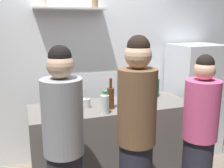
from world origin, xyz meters
TOP-DOWN VIEW (x-y plane):
  - back_wall_assembly at (-0.00, 1.25)m, footprint 4.80×0.32m
  - refrigerator at (1.56, 0.85)m, footprint 0.66×0.65m
  - counter at (0.17, 0.51)m, footprint 1.87×0.67m
  - baking_pan at (0.48, 0.47)m, footprint 0.34×0.24m
  - utensil_holder at (-0.14, 0.52)m, footprint 0.09×0.09m
  - wine_bottle_amber_glass at (0.11, 0.40)m, footprint 0.08×0.08m
  - wine_bottle_green_glass at (0.82, 0.66)m, footprint 0.07×0.07m
  - water_bottle_plastic at (-0.00, 0.26)m, footprint 0.09×0.09m
  - person_brown_jacket at (0.12, -0.28)m, footprint 0.34×0.34m
  - person_grey_hoodie at (-0.50, -0.19)m, footprint 0.34×0.34m
  - person_pink_top at (0.83, -0.23)m, footprint 0.34×0.34m

SIDE VIEW (x-z plane):
  - counter at x=0.17m, z-range 0.00..0.94m
  - person_pink_top at x=0.83m, z-range -0.01..1.57m
  - refrigerator at x=1.56m, z-range 0.00..1.58m
  - person_grey_hoodie at x=-0.50m, z-range -0.01..1.70m
  - person_brown_jacket at x=0.12m, z-range 0.00..1.78m
  - baking_pan at x=0.48m, z-range 0.94..0.99m
  - utensil_holder at x=-0.14m, z-range 0.88..1.10m
  - water_bottle_plastic at x=0.00m, z-range 0.92..1.17m
  - wine_bottle_amber_glass at x=0.11m, z-range 0.90..1.24m
  - wine_bottle_green_glass at x=0.82m, z-range 0.90..1.24m
  - back_wall_assembly at x=0.00m, z-range 0.00..2.60m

